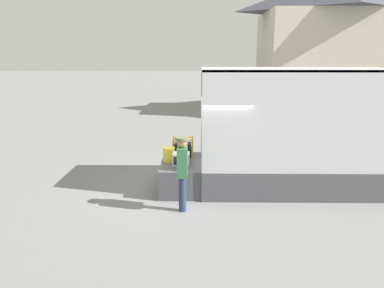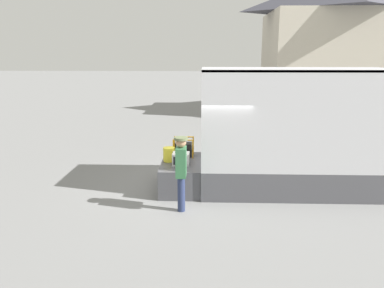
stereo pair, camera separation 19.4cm
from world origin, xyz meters
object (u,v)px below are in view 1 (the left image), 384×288
orange_bucket (169,154)px  worker_person (182,166)px  microwave (181,159)px  box_truck (342,157)px  portable_generator (184,149)px

orange_bucket → worker_person: size_ratio=0.22×
microwave → box_truck: bearing=4.0°
box_truck → microwave: box_truck is taller
orange_bucket → worker_person: 1.72m
orange_bucket → microwave: bearing=-42.7°
box_truck → orange_bucket: (-4.82, 0.01, 0.06)m
orange_bucket → worker_person: (0.44, -1.65, 0.16)m
box_truck → microwave: size_ratio=14.96×
box_truck → portable_generator: size_ratio=11.46×
microwave → portable_generator: size_ratio=0.77×
box_truck → microwave: 4.48m
portable_generator → worker_person: bearing=-88.7°
orange_bucket → box_truck: bearing=-0.1°
microwave → portable_generator: portable_generator is taller
box_truck → worker_person: bearing=-159.4°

